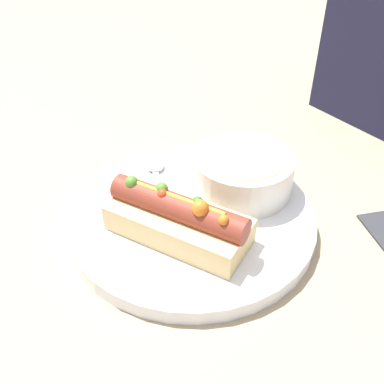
% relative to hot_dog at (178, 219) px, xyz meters
% --- Properties ---
extents(ground_plane, '(4.00, 4.00, 0.00)m').
position_rel_hot_dog_xyz_m(ground_plane, '(-0.02, 0.03, -0.04)').
color(ground_plane, tan).
extents(dinner_plate, '(0.29, 0.29, 0.02)m').
position_rel_hot_dog_xyz_m(dinner_plate, '(-0.02, 0.03, -0.03)').
color(dinner_plate, white).
rests_on(dinner_plate, ground_plane).
extents(hot_dog, '(0.17, 0.12, 0.06)m').
position_rel_hot_dog_xyz_m(hot_dog, '(0.00, 0.00, 0.00)').
color(hot_dog, '#E5C17F').
rests_on(hot_dog, dinner_plate).
extents(soup_bowl, '(0.12, 0.12, 0.05)m').
position_rel_hot_dog_xyz_m(soup_bowl, '(-0.02, 0.11, 0.00)').
color(soup_bowl, silver).
rests_on(soup_bowl, dinner_plate).
extents(spoon, '(0.15, 0.10, 0.01)m').
position_rel_hot_dog_xyz_m(spoon, '(-0.10, 0.03, -0.02)').
color(spoon, '#B7B7BC').
rests_on(spoon, dinner_plate).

